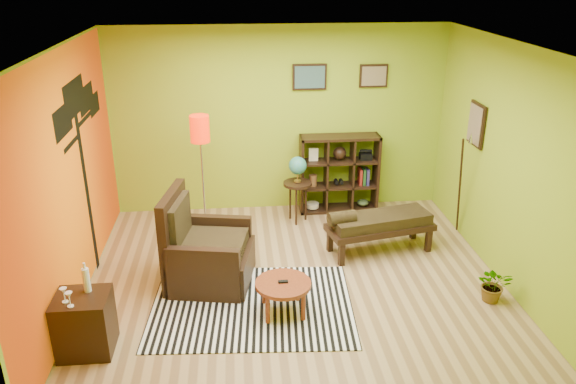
{
  "coord_description": "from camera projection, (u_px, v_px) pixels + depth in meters",
  "views": [
    {
      "loc": [
        -0.64,
        -5.9,
        3.62
      ],
      "look_at": [
        -0.05,
        0.29,
        1.05
      ],
      "focal_mm": 35.0,
      "sensor_mm": 36.0,
      "label": 1
    }
  ],
  "objects": [
    {
      "name": "coffee_table",
      "position": [
        283.0,
        286.0,
        6.13
      ],
      "size": [
        0.61,
        0.61,
        0.4
      ],
      "color": "maroon",
      "rests_on": "ground"
    },
    {
      "name": "room_shell",
      "position": [
        287.0,
        139.0,
        6.18
      ],
      "size": [
        5.04,
        4.54,
        2.82
      ],
      "color": "#8AA81E",
      "rests_on": "ground"
    },
    {
      "name": "side_cabinet",
      "position": [
        85.0,
        323.0,
        5.53
      ],
      "size": [
        0.52,
        0.48,
        0.93
      ],
      "color": "black",
      "rests_on": "ground"
    },
    {
      "name": "globe_table",
      "position": [
        298.0,
        173.0,
        8.13
      ],
      "size": [
        0.42,
        0.42,
        1.01
      ],
      "color": "black",
      "rests_on": "ground"
    },
    {
      "name": "bench",
      "position": [
        378.0,
        223.0,
        7.38
      ],
      "size": [
        1.49,
        0.79,
        0.66
      ],
      "color": "black",
      "rests_on": "ground"
    },
    {
      "name": "armchair",
      "position": [
        205.0,
        255.0,
        6.72
      ],
      "size": [
        1.1,
        1.1,
        1.15
      ],
      "color": "black",
      "rests_on": "ground"
    },
    {
      "name": "cube_shelf",
      "position": [
        340.0,
        174.0,
        8.58
      ],
      "size": [
        1.2,
        0.35,
        1.2
      ],
      "color": "black",
      "rests_on": "ground"
    },
    {
      "name": "potted_plant",
      "position": [
        493.0,
        288.0,
        6.39
      ],
      "size": [
        0.49,
        0.52,
        0.33
      ],
      "primitive_type": "imported",
      "rotation": [
        0.0,
        0.0,
        -0.31
      ],
      "color": "#26661E",
      "rests_on": "ground"
    },
    {
      "name": "zebra_rug",
      "position": [
        252.0,
        305.0,
        6.35
      ],
      "size": [
        2.36,
        1.8,
        0.01
      ],
      "primitive_type": "cube",
      "rotation": [
        0.0,
        0.0,
        -0.07
      ],
      "color": "white",
      "rests_on": "ground"
    },
    {
      "name": "floor_lamp",
      "position": [
        200.0,
        140.0,
        7.41
      ],
      "size": [
        0.26,
        0.26,
        1.75
      ],
      "color": "silver",
      "rests_on": "ground"
    },
    {
      "name": "ground",
      "position": [
        294.0,
        280.0,
        6.87
      ],
      "size": [
        5.0,
        5.0,
        0.0
      ],
      "primitive_type": "plane",
      "color": "tan",
      "rests_on": "ground"
    }
  ]
}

